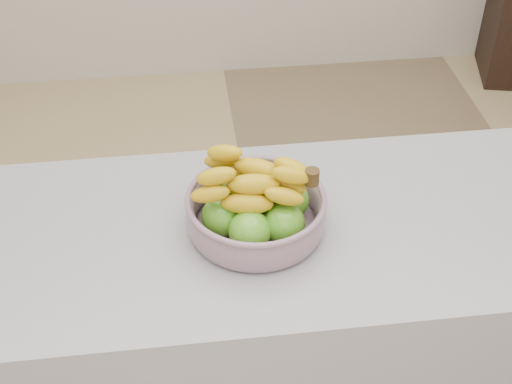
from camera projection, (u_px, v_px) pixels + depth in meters
ground at (278, 373)px, 2.34m from camera, size 4.00×4.00×0.00m
counter at (297, 353)px, 1.84m from camera, size 2.00×0.60×0.90m
fruit_bowl at (256, 208)px, 1.51m from camera, size 0.30×0.30×0.17m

